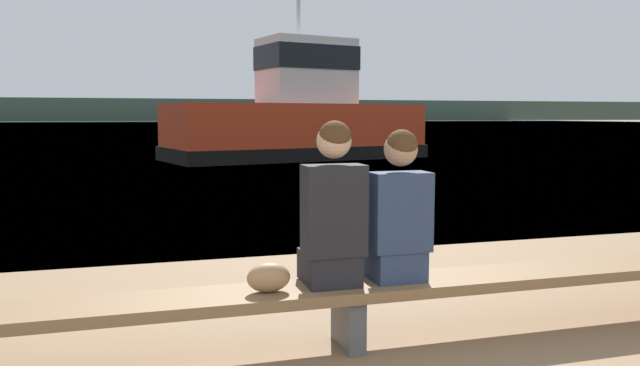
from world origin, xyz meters
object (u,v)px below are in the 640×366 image
object	(u,v)px
person_right	(398,214)
tugboat_red	(298,121)
shopping_bag	(269,278)
person_left	(333,213)
bench_main	(348,295)

from	to	relation	value
person_right	tugboat_red	size ratio (longest dim) A/B	0.11
person_right	shopping_bag	bearing A→B (deg)	-177.73
person_left	shopping_bag	world-z (taller)	person_left
person_right	tugboat_red	world-z (taller)	tugboat_red
person_left	tugboat_red	xyz separation A→B (m)	(4.33, 18.06, 0.44)
bench_main	person_left	distance (m)	0.57
person_left	shopping_bag	size ratio (longest dim) A/B	3.89
tugboat_red	person_left	bearing A→B (deg)	153.23
person_left	shopping_bag	distance (m)	0.59
bench_main	tugboat_red	distance (m)	18.58
shopping_bag	person_left	bearing A→B (deg)	4.49
person_right	tugboat_red	xyz separation A→B (m)	(3.87, 18.05, 0.47)
bench_main	shopping_bag	xyz separation A→B (m)	(-0.55, -0.03, 0.16)
bench_main	person_right	bearing A→B (deg)	1.49
person_left	person_right	bearing A→B (deg)	0.17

